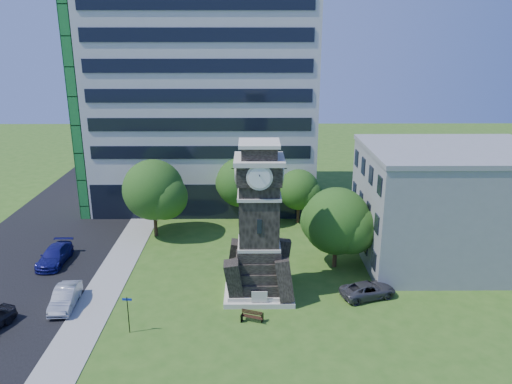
{
  "coord_description": "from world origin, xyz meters",
  "views": [
    {
      "loc": [
        2.46,
        -33.64,
        19.74
      ],
      "look_at": [
        2.8,
        5.56,
        7.24
      ],
      "focal_mm": 35.0,
      "sensor_mm": 36.0,
      "label": 1
    }
  ],
  "objects_px": {
    "clock_tower": "(259,230)",
    "car_street_mid": "(65,297)",
    "park_bench": "(252,316)",
    "car_street_north": "(55,255)",
    "street_sign": "(128,311)",
    "car_east_lot": "(368,290)"
  },
  "relations": [
    {
      "from": "clock_tower",
      "to": "car_street_mid",
      "type": "xyz_separation_m",
      "value": [
        -14.66,
        -2.11,
        -4.55
      ]
    },
    {
      "from": "car_east_lot",
      "to": "park_bench",
      "type": "distance_m",
      "value": 9.68
    },
    {
      "from": "park_bench",
      "to": "street_sign",
      "type": "distance_m",
      "value": 8.67
    },
    {
      "from": "car_street_north",
      "to": "street_sign",
      "type": "bearing_deg",
      "value": -49.89
    },
    {
      "from": "clock_tower",
      "to": "park_bench",
      "type": "height_order",
      "value": "clock_tower"
    },
    {
      "from": "clock_tower",
      "to": "car_east_lot",
      "type": "distance_m",
      "value": 9.76
    },
    {
      "from": "park_bench",
      "to": "car_east_lot",
      "type": "bearing_deg",
      "value": 39.93
    },
    {
      "from": "clock_tower",
      "to": "car_east_lot",
      "type": "height_order",
      "value": "clock_tower"
    },
    {
      "from": "car_street_mid",
      "to": "park_bench",
      "type": "distance_m",
      "value": 14.29
    },
    {
      "from": "car_street_mid",
      "to": "car_street_north",
      "type": "bearing_deg",
      "value": 110.97
    },
    {
      "from": "car_east_lot",
      "to": "street_sign",
      "type": "distance_m",
      "value": 18.2
    },
    {
      "from": "park_bench",
      "to": "street_sign",
      "type": "relative_size",
      "value": 0.58
    },
    {
      "from": "clock_tower",
      "to": "car_street_mid",
      "type": "bearing_deg",
      "value": -171.82
    },
    {
      "from": "clock_tower",
      "to": "car_street_mid",
      "type": "distance_m",
      "value": 15.5
    },
    {
      "from": "clock_tower",
      "to": "car_east_lot",
      "type": "relative_size",
      "value": 2.78
    },
    {
      "from": "clock_tower",
      "to": "street_sign",
      "type": "height_order",
      "value": "clock_tower"
    },
    {
      "from": "clock_tower",
      "to": "car_street_mid",
      "type": "relative_size",
      "value": 2.75
    },
    {
      "from": "car_east_lot",
      "to": "car_street_north",
      "type": "bearing_deg",
      "value": 59.02
    },
    {
      "from": "park_bench",
      "to": "street_sign",
      "type": "xyz_separation_m",
      "value": [
        -8.47,
        -1.34,
        1.28
      ]
    },
    {
      "from": "car_east_lot",
      "to": "street_sign",
      "type": "relative_size",
      "value": 1.61
    },
    {
      "from": "car_east_lot",
      "to": "street_sign",
      "type": "xyz_separation_m",
      "value": [
        -17.54,
        -4.72,
        1.1
      ]
    },
    {
      "from": "clock_tower",
      "to": "car_street_north",
      "type": "height_order",
      "value": "clock_tower"
    }
  ]
}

